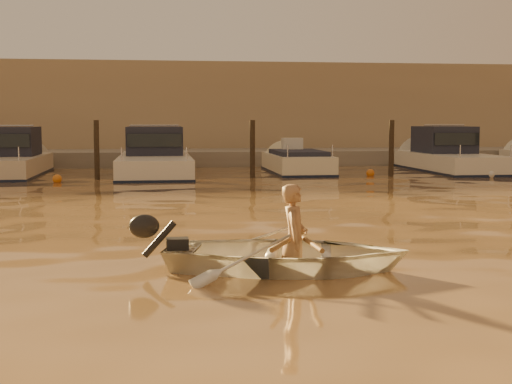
{
  "coord_description": "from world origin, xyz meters",
  "views": [
    {
      "loc": [
        -3.46,
        -10.71,
        2.0
      ],
      "look_at": [
        -1.77,
        1.52,
        0.75
      ],
      "focal_mm": 50.0,
      "sensor_mm": 36.0,
      "label": 1
    }
  ],
  "objects": [
    {
      "name": "oar_starboard",
      "position": [
        -1.72,
        -1.49,
        0.42
      ],
      "size": [
        0.88,
        1.96,
        0.13
      ],
      "primitive_type": "cylinder",
      "rotation": [
        1.54,
        0.0,
        -0.4
      ],
      "color": "brown",
      "rests_on": "dinghy"
    },
    {
      "name": "moored_boat_1",
      "position": [
        -8.84,
        16.0,
        0.62
      ],
      "size": [
        2.33,
        6.89,
        1.75
      ],
      "primitive_type": null,
      "color": "beige",
      "rests_on": "ground_plane"
    },
    {
      "name": "person",
      "position": [
        -1.67,
        -1.5,
        0.43
      ],
      "size": [
        0.46,
        0.6,
        1.46
      ],
      "primitive_type": "imported",
      "rotation": [
        0.0,
        0.0,
        1.34
      ],
      "color": "#9F734F",
      "rests_on": "dinghy"
    },
    {
      "name": "moored_boat_4",
      "position": [
        7.94,
        16.0,
        0.62
      ],
      "size": [
        2.35,
        7.22,
        1.75
      ],
      "primitive_type": null,
      "color": "silver",
      "rests_on": "ground_plane"
    },
    {
      "name": "oar_port",
      "position": [
        -1.53,
        -1.54,
        0.42
      ],
      "size": [
        0.1,
        2.1,
        0.13
      ],
      "primitive_type": "cylinder",
      "rotation": [
        1.54,
        0.0,
        -0.02
      ],
      "color": "brown",
      "rests_on": "dinghy"
    },
    {
      "name": "waterfront_building",
      "position": [
        0.0,
        27.0,
        2.4
      ],
      "size": [
        46.0,
        7.0,
        4.8
      ],
      "primitive_type": "cube",
      "color": "#9E8466",
      "rests_on": "quay"
    },
    {
      "name": "moored_boat_2",
      "position": [
        -3.57,
        16.0,
        0.62
      ],
      "size": [
        2.58,
        8.54,
        1.75
      ],
      "primitive_type": null,
      "color": "silver",
      "rests_on": "ground_plane"
    },
    {
      "name": "piling_3",
      "position": [
        4.8,
        13.8,
        0.9
      ],
      "size": [
        0.18,
        0.18,
        2.2
      ],
      "primitive_type": "cylinder",
      "color": "#2D2319",
      "rests_on": "ground_plane"
    },
    {
      "name": "ground_plane",
      "position": [
        0.0,
        0.0,
        0.0
      ],
      "size": [
        160.0,
        160.0,
        0.0
      ],
      "primitive_type": "plane",
      "color": "brown",
      "rests_on": "ground"
    },
    {
      "name": "moored_boat_3",
      "position": [
        1.8,
        16.0,
        0.22
      ],
      "size": [
        1.99,
        5.78,
        0.95
      ],
      "primitive_type": null,
      "color": "beige",
      "rests_on": "ground_plane"
    },
    {
      "name": "quay",
      "position": [
        0.0,
        21.5,
        0.15
      ],
      "size": [
        52.0,
        4.0,
        1.0
      ],
      "primitive_type": "cube",
      "color": "gray",
      "rests_on": "ground_plane"
    },
    {
      "name": "fender_d",
      "position": [
        4.09,
        13.97,
        0.1
      ],
      "size": [
        0.3,
        0.3,
        0.3
      ],
      "primitive_type": "sphere",
      "color": "#C76317",
      "rests_on": "ground_plane"
    },
    {
      "name": "fender_b",
      "position": [
        -6.7,
        12.92,
        0.1
      ],
      "size": [
        0.3,
        0.3,
        0.3
      ],
      "primitive_type": "sphere",
      "color": "orange",
      "rests_on": "ground_plane"
    },
    {
      "name": "piling_2",
      "position": [
        -0.2,
        13.8,
        0.9
      ],
      "size": [
        0.18,
        0.18,
        2.2
      ],
      "primitive_type": "cylinder",
      "color": "#2D2319",
      "rests_on": "ground_plane"
    },
    {
      "name": "piling_1",
      "position": [
        -5.5,
        13.8,
        0.9
      ],
      "size": [
        0.18,
        0.18,
        2.2
      ],
      "primitive_type": "cylinder",
      "color": "#2D2319",
      "rests_on": "ground_plane"
    },
    {
      "name": "dinghy",
      "position": [
        -1.77,
        -1.48,
        0.22
      ],
      "size": [
        3.67,
        2.98,
        0.67
      ],
      "primitive_type": "imported",
      "rotation": [
        0.0,
        0.0,
        1.34
      ],
      "color": "silver",
      "rests_on": "ground_plane"
    },
    {
      "name": "fender_e",
      "position": [
        8.12,
        12.88,
        0.1
      ],
      "size": [
        0.3,
        0.3,
        0.3
      ],
      "primitive_type": "sphere",
      "color": "silver",
      "rests_on": "ground_plane"
    },
    {
      "name": "outboard_motor",
      "position": [
        -3.23,
        -1.14,
        0.28
      ],
      "size": [
        0.97,
        0.59,
        0.7
      ],
      "primitive_type": null,
      "rotation": [
        0.0,
        0.0,
        -0.23
      ],
      "color": "black",
      "rests_on": "dinghy"
    },
    {
      "name": "fender_c",
      "position": [
        -2.81,
        12.78,
        0.1
      ],
      "size": [
        0.3,
        0.3,
        0.3
      ],
      "primitive_type": "sphere",
      "color": "white",
      "rests_on": "ground_plane"
    }
  ]
}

